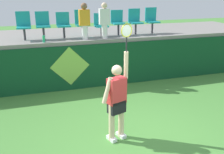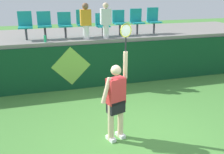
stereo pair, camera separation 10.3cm
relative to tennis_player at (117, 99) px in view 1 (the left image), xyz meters
The scene contains 16 objects.
ground_plane 1.08m from the tennis_player, 30.57° to the right, with size 40.00×40.00×0.00m, color #478438.
court_back_wall 3.36m from the tennis_player, 82.88° to the left, with size 13.61×0.20×1.47m, color #0F4223.
spectator_platform 4.87m from the tennis_player, 85.08° to the left, with size 13.61×3.10×0.12m, color gray.
tennis_player is the anchor object (origin of this frame).
water_bottle 3.72m from the tennis_player, 110.02° to the left, with size 0.08×0.08×0.21m, color #26B272.
stadium_chair_0 4.56m from the tennis_player, 114.16° to the left, with size 0.44×0.42×0.90m.
stadium_chair_1 4.35m from the tennis_player, 106.76° to the left, with size 0.44×0.42×0.88m.
stadium_chair_2 4.21m from the tennis_player, 97.81° to the left, with size 0.44×0.42×0.84m.
stadium_chair_3 4.19m from the tennis_player, 88.92° to the left, with size 0.44×0.42×0.91m.
stadium_chair_4 4.22m from the tennis_player, 79.58° to the left, with size 0.44×0.42×0.77m.
stadium_chair_5 4.39m from the tennis_player, 71.35° to the left, with size 0.44×0.42×0.87m.
stadium_chair_6 4.65m from the tennis_player, 63.39° to the left, with size 0.44×0.42×0.90m.
stadium_chair_7 4.97m from the tennis_player, 56.41° to the left, with size 0.44×0.42×0.92m.
spectator_0 3.84m from the tennis_player, 78.26° to the left, with size 0.34×0.20×1.16m.
spectator_1 3.79m from the tennis_player, 88.79° to the left, with size 0.34×0.21×1.16m.
wall_signage_mount 3.40m from the tennis_player, 99.11° to the left, with size 1.27×0.01×1.45m.
Camera 1 is at (-2.02, -4.55, 3.20)m, focal length 41.63 mm.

